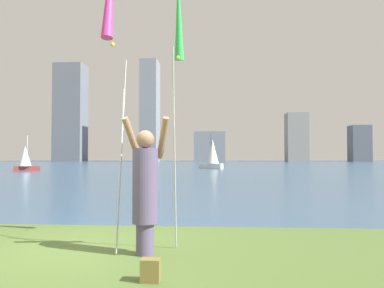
% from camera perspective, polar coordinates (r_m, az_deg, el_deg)
% --- Properties ---
extents(ground, '(120.00, 138.00, 0.12)m').
position_cam_1_polar(ground, '(56.79, 1.86, -3.28)').
color(ground, '#4C662D').
extents(person, '(0.74, 0.55, 2.02)m').
position_cam_1_polar(person, '(5.71, -6.93, -6.23)').
color(person, '#594C72').
rests_on(person, ground).
extents(kite_flag_right, '(0.16, 1.02, 4.56)m').
position_cam_1_polar(kite_flag_right, '(6.76, -2.01, 17.86)').
color(kite_flag_right, '#B2B2B7').
rests_on(kite_flag_right, ground).
extents(bag, '(0.22, 0.17, 0.26)m').
position_cam_1_polar(bag, '(4.66, -6.15, -18.07)').
color(bag, olive).
rests_on(bag, ground).
extents(sailboat_0, '(2.80, 1.94, 4.00)m').
position_cam_1_polar(sailboat_0, '(43.41, 3.02, -1.50)').
color(sailboat_0, white).
rests_on(sailboat_0, ground).
extents(sailboat_3, '(2.32, 1.63, 3.41)m').
position_cam_1_polar(sailboat_3, '(39.58, -23.43, -1.97)').
color(sailboat_3, maroon).
rests_on(sailboat_3, ground).
extents(skyline_tower_0, '(7.42, 6.19, 25.46)m').
position_cam_1_polar(skyline_tower_0, '(106.48, -17.54, 4.40)').
color(skyline_tower_0, slate).
rests_on(skyline_tower_0, ground).
extents(skyline_tower_1, '(4.13, 6.61, 25.19)m').
position_cam_1_polar(skyline_tower_1, '(97.22, -6.25, 4.83)').
color(skyline_tower_1, gray).
rests_on(skyline_tower_1, ground).
extents(skyline_tower_2, '(7.74, 3.68, 7.51)m').
position_cam_1_polar(skyline_tower_2, '(96.52, 2.64, -0.39)').
color(skyline_tower_2, gray).
rests_on(skyline_tower_2, ground).
extents(skyline_tower_3, '(4.96, 5.21, 11.75)m').
position_cam_1_polar(skyline_tower_3, '(96.48, 15.21, 0.93)').
color(skyline_tower_3, gray).
rests_on(skyline_tower_3, ground).
extents(skyline_tower_4, '(4.67, 4.53, 9.11)m').
position_cam_1_polar(skyline_tower_4, '(105.73, 23.55, 0.07)').
color(skyline_tower_4, '#565B66').
rests_on(skyline_tower_4, ground).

